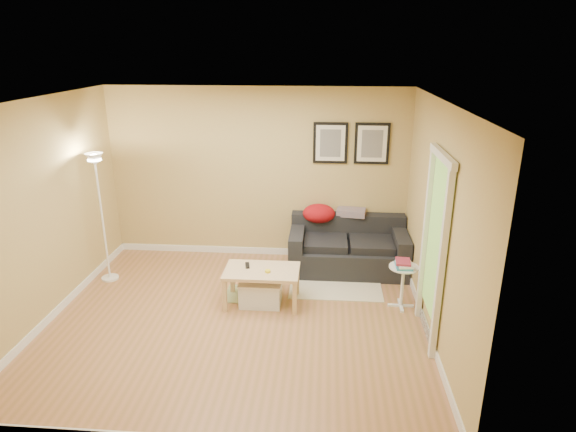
% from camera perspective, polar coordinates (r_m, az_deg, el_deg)
% --- Properties ---
extents(floor, '(4.50, 4.50, 0.00)m').
position_cam_1_polar(floor, '(6.11, -5.91, -11.87)').
color(floor, '#A96F48').
rests_on(floor, ground).
extents(ceiling, '(4.50, 4.50, 0.00)m').
position_cam_1_polar(ceiling, '(5.26, -6.90, 13.15)').
color(ceiling, white).
rests_on(ceiling, wall_back).
extents(wall_back, '(4.50, 0.00, 4.50)m').
position_cam_1_polar(wall_back, '(7.44, -3.54, 4.86)').
color(wall_back, tan).
rests_on(wall_back, ground).
extents(wall_front, '(4.50, 0.00, 4.50)m').
position_cam_1_polar(wall_front, '(3.78, -12.03, -10.51)').
color(wall_front, tan).
rests_on(wall_front, ground).
extents(wall_left, '(0.00, 4.00, 4.00)m').
position_cam_1_polar(wall_left, '(6.36, -26.70, 0.26)').
color(wall_left, tan).
rests_on(wall_left, ground).
extents(wall_right, '(0.00, 4.00, 4.00)m').
position_cam_1_polar(wall_right, '(5.59, 16.93, -0.91)').
color(wall_right, tan).
rests_on(wall_right, ground).
extents(baseboard_back, '(4.50, 0.02, 0.10)m').
position_cam_1_polar(baseboard_back, '(7.83, -3.36, -4.05)').
color(baseboard_back, white).
rests_on(baseboard_back, ground).
extents(baseboard_left, '(0.02, 4.00, 0.10)m').
position_cam_1_polar(baseboard_left, '(6.83, -25.04, -9.71)').
color(baseboard_left, white).
rests_on(baseboard_left, ground).
extents(baseboard_right, '(0.02, 4.00, 0.10)m').
position_cam_1_polar(baseboard_right, '(6.12, 15.68, -11.97)').
color(baseboard_right, white).
rests_on(baseboard_right, ground).
extents(sofa, '(1.70, 0.90, 0.75)m').
position_cam_1_polar(sofa, '(7.22, 7.02, -3.45)').
color(sofa, black).
rests_on(sofa, ground).
extents(red_throw, '(0.48, 0.36, 0.28)m').
position_cam_1_polar(red_throw, '(7.33, 3.62, 0.30)').
color(red_throw, '#A60F19').
rests_on(red_throw, sofa).
extents(plaid_throw, '(0.45, 0.32, 0.10)m').
position_cam_1_polar(plaid_throw, '(7.40, 7.36, 0.45)').
color(plaid_throw, '#A3715F').
rests_on(plaid_throw, sofa).
extents(framed_print_left, '(0.50, 0.04, 0.60)m').
position_cam_1_polar(framed_print_left, '(7.23, 4.95, 8.47)').
color(framed_print_left, black).
rests_on(framed_print_left, wall_back).
extents(framed_print_right, '(0.50, 0.04, 0.60)m').
position_cam_1_polar(framed_print_right, '(7.26, 9.74, 8.31)').
color(framed_print_right, black).
rests_on(framed_print_right, wall_back).
extents(area_rug, '(1.25, 0.85, 0.01)m').
position_cam_1_polar(area_rug, '(6.87, 5.54, -8.05)').
color(area_rug, beige).
rests_on(area_rug, ground).
extents(green_runner, '(0.70, 0.50, 0.01)m').
position_cam_1_polar(green_runner, '(6.63, -4.22, -9.07)').
color(green_runner, '#668C4C').
rests_on(green_runner, ground).
extents(coffee_table, '(1.09, 0.88, 0.47)m').
position_cam_1_polar(coffee_table, '(6.33, -3.03, -8.18)').
color(coffee_table, '#E0BB88').
rests_on(coffee_table, ground).
extents(remote_control, '(0.08, 0.17, 0.02)m').
position_cam_1_polar(remote_control, '(6.33, -4.75, -5.74)').
color(remote_control, black).
rests_on(remote_control, coffee_table).
extents(tape_roll, '(0.07, 0.07, 0.03)m').
position_cam_1_polar(tape_roll, '(6.14, -2.38, -6.44)').
color(tape_roll, yellow).
rests_on(tape_roll, coffee_table).
extents(storage_bin, '(0.54, 0.39, 0.33)m').
position_cam_1_polar(storage_bin, '(6.34, -3.20, -8.82)').
color(storage_bin, white).
rests_on(storage_bin, ground).
extents(side_table, '(0.37, 0.37, 0.56)m').
position_cam_1_polar(side_table, '(6.38, 13.14, -8.00)').
color(side_table, white).
rests_on(side_table, ground).
extents(book_stack, '(0.24, 0.29, 0.08)m').
position_cam_1_polar(book_stack, '(6.23, 13.32, -5.42)').
color(book_stack, teal).
rests_on(book_stack, side_table).
extents(floor_lamp, '(0.24, 0.24, 1.83)m').
position_cam_1_polar(floor_lamp, '(7.16, -20.75, -0.64)').
color(floor_lamp, white).
rests_on(floor_lamp, ground).
extents(doorway, '(0.12, 1.01, 2.13)m').
position_cam_1_polar(doorway, '(5.54, 16.45, -4.10)').
color(doorway, white).
rests_on(doorway, ground).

